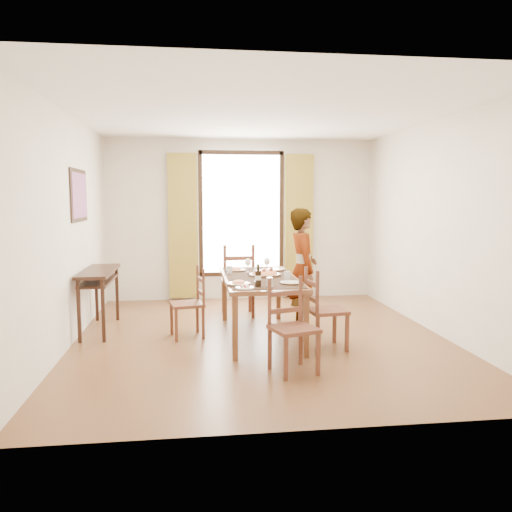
{
  "coord_description": "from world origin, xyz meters",
  "views": [
    {
      "loc": [
        -0.81,
        -5.95,
        1.72
      ],
      "look_at": [
        -0.04,
        0.16,
        1.0
      ],
      "focal_mm": 35.0,
      "sensor_mm": 36.0,
      "label": 1
    }
  ],
  "objects": [
    {
      "name": "pasta_platter",
      "position": [
        0.07,
        0.13,
        0.81
      ],
      "size": [
        0.4,
        0.4,
        0.1
      ],
      "primitive_type": null,
      "color": "red",
      "rests_on": "dining_table"
    },
    {
      "name": "man",
      "position": [
        0.6,
        0.37,
        0.79
      ],
      "size": [
        0.59,
        0.39,
        1.59
      ],
      "primitive_type": "imported",
      "rotation": [
        0.0,
        0.0,
        1.58
      ],
      "color": "#9898A0",
      "rests_on": "ground"
    },
    {
      "name": "wine_bottle",
      "position": [
        -0.12,
        -0.63,
        0.88
      ],
      "size": [
        0.07,
        0.07,
        0.25
      ],
      "primitive_type": null,
      "color": "black",
      "rests_on": "dining_table"
    },
    {
      "name": "ground",
      "position": [
        0.0,
        0.0,
        0.0
      ],
      "size": [
        5.0,
        5.0,
        0.0
      ],
      "primitive_type": "plane",
      "color": "#4C3617",
      "rests_on": "ground"
    },
    {
      "name": "dining_table",
      "position": [
        -0.0,
        0.06,
        0.69
      ],
      "size": [
        0.89,
        1.88,
        0.76
      ],
      "color": "brown",
      "rests_on": "ground"
    },
    {
      "name": "plate_sw",
      "position": [
        -0.32,
        -0.48,
        0.78
      ],
      "size": [
        0.27,
        0.27,
        0.05
      ],
      "primitive_type": null,
      "color": "silver",
      "rests_on": "dining_table"
    },
    {
      "name": "wine_glass_a",
      "position": [
        -0.09,
        -0.3,
        0.85
      ],
      "size": [
        0.08,
        0.08,
        0.18
      ],
      "primitive_type": null,
      "color": "white",
      "rests_on": "dining_table"
    },
    {
      "name": "console_table",
      "position": [
        -2.03,
        0.6,
        0.68
      ],
      "size": [
        0.38,
        1.2,
        0.8
      ],
      "color": "black",
      "rests_on": "ground"
    },
    {
      "name": "chair_east",
      "position": [
        0.65,
        -0.53,
        0.43
      ],
      "size": [
        0.46,
        0.46,
        0.93
      ],
      "rotation": [
        0.0,
        0.0,
        1.7
      ],
      "color": "brown",
      "rests_on": "ground"
    },
    {
      "name": "wine_glass_c",
      "position": [
        -0.11,
        0.43,
        0.85
      ],
      "size": [
        0.08,
        0.08,
        0.18
      ],
      "primitive_type": null,
      "color": "white",
      "rests_on": "dining_table"
    },
    {
      "name": "chair_west",
      "position": [
        -0.87,
        0.16,
        0.4
      ],
      "size": [
        0.46,
        0.46,
        0.87
      ],
      "rotation": [
        0.0,
        0.0,
        -1.36
      ],
      "color": "brown",
      "rests_on": "ground"
    },
    {
      "name": "caprese_plate",
      "position": [
        -0.27,
        -0.72,
        0.78
      ],
      "size": [
        0.2,
        0.2,
        0.04
      ],
      "primitive_type": null,
      "color": "silver",
      "rests_on": "dining_table"
    },
    {
      "name": "chair_north",
      "position": [
        -0.17,
        1.19,
        0.49
      ],
      "size": [
        0.47,
        0.47,
        1.06
      ],
      "rotation": [
        0.0,
        0.0,
        3.14
      ],
      "color": "brown",
      "rests_on": "ground"
    },
    {
      "name": "plate_ne",
      "position": [
        0.28,
        0.57,
        0.78
      ],
      "size": [
        0.27,
        0.27,
        0.05
      ],
      "primitive_type": null,
      "color": "silver",
      "rests_on": "dining_table"
    },
    {
      "name": "chair_south",
      "position": [
        0.15,
        -1.22,
        0.43
      ],
      "size": [
        0.51,
        0.51,
        0.93
      ],
      "rotation": [
        0.0,
        0.0,
        0.29
      ],
      "color": "brown",
      "rests_on": "ground"
    },
    {
      "name": "wine_glass_b",
      "position": [
        0.14,
        0.47,
        0.85
      ],
      "size": [
        0.08,
        0.08,
        0.18
      ],
      "primitive_type": null,
      "color": "white",
      "rests_on": "dining_table"
    },
    {
      "name": "plate_nw",
      "position": [
        -0.26,
        0.58,
        0.78
      ],
      "size": [
        0.27,
        0.27,
        0.05
      ],
      "primitive_type": null,
      "color": "silver",
      "rests_on": "dining_table"
    },
    {
      "name": "tumbler_b",
      "position": [
        -0.35,
        0.38,
        0.81
      ],
      "size": [
        0.07,
        0.07,
        0.1
      ],
      "primitive_type": "cylinder",
      "color": "silver",
      "rests_on": "dining_table"
    },
    {
      "name": "tumbler_c",
      "position": [
        0.01,
        -0.63,
        0.81
      ],
      "size": [
        0.07,
        0.07,
        0.1
      ],
      "primitive_type": "cylinder",
      "color": "silver",
      "rests_on": "dining_table"
    },
    {
      "name": "room_shell",
      "position": [
        -0.0,
        0.13,
        1.54
      ],
      "size": [
        4.6,
        5.1,
        2.74
      ],
      "color": "beige",
      "rests_on": "ground"
    },
    {
      "name": "plate_se",
      "position": [
        0.29,
        -0.49,
        0.78
      ],
      "size": [
        0.27,
        0.27,
        0.05
      ],
      "primitive_type": null,
      "color": "silver",
      "rests_on": "dining_table"
    },
    {
      "name": "tumbler_a",
      "position": [
        0.29,
        -0.21,
        0.81
      ],
      "size": [
        0.07,
        0.07,
        0.1
      ],
      "primitive_type": "cylinder",
      "color": "silver",
      "rests_on": "dining_table"
    }
  ]
}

